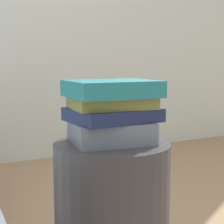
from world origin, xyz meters
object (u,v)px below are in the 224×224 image
book_navy (113,114)px  book_teal (111,89)px  book_olive (111,103)px  book_slate (111,132)px

book_navy → book_teal: book_teal is taller
book_navy → book_olive: size_ratio=1.06×
book_olive → book_teal: book_teal is taller
book_slate → book_olive: (-0.00, -0.00, 0.09)m
book_slate → book_navy: 0.05m
book_teal → book_navy: bearing=43.8°
book_slate → book_olive: bearing=-110.8°
book_slate → book_olive: size_ratio=0.97×
book_slate → book_navy: bearing=38.3°
book_slate → book_navy: book_navy is taller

